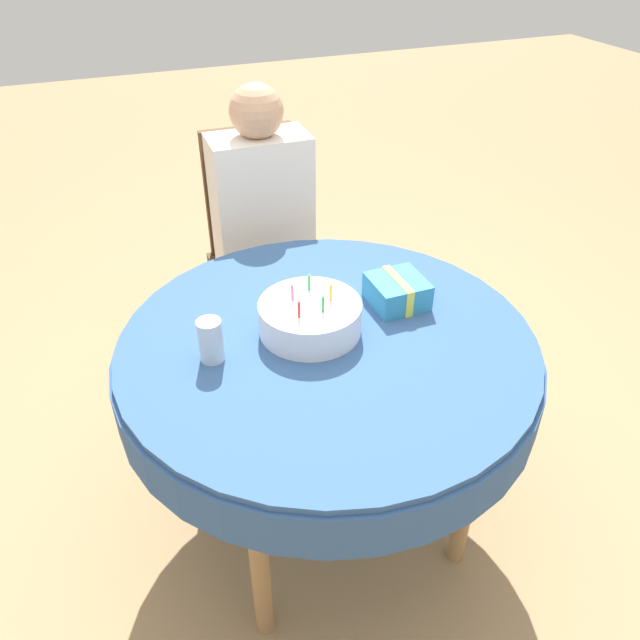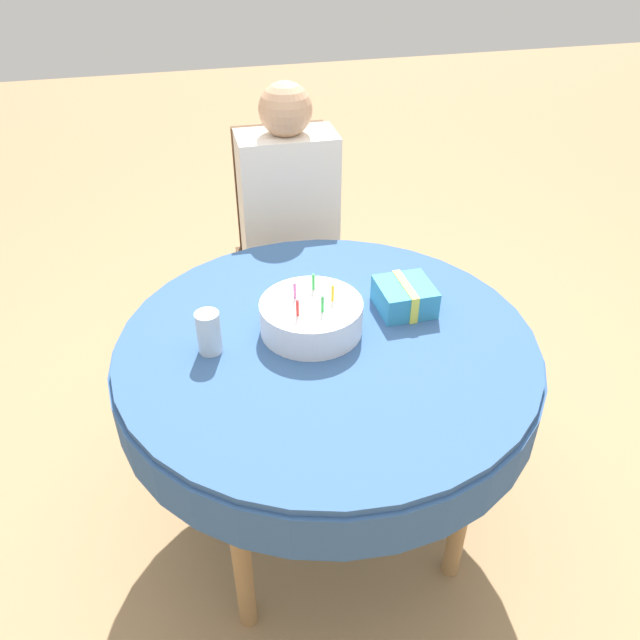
{
  "view_description": "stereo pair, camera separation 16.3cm",
  "coord_description": "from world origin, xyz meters",
  "px_view_note": "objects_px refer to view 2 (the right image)",
  "views": [
    {
      "loc": [
        -0.51,
        -1.22,
        1.71
      ],
      "look_at": [
        -0.02,
        0.01,
        0.77
      ],
      "focal_mm": 35.0,
      "sensor_mm": 36.0,
      "label": 1
    },
    {
      "loc": [
        -0.35,
        -1.27,
        1.71
      ],
      "look_at": [
        -0.02,
        0.01,
        0.77
      ],
      "focal_mm": 35.0,
      "sensor_mm": 36.0,
      "label": 2
    }
  ],
  "objects_px": {
    "chair": "(287,245)",
    "drinking_glass": "(209,332)",
    "person": "(290,214)",
    "gift_box": "(404,297)",
    "birthday_cake": "(311,317)"
  },
  "relations": [
    {
      "from": "gift_box",
      "to": "person",
      "type": "bearing_deg",
      "value": 103.98
    },
    {
      "from": "chair",
      "to": "person",
      "type": "height_order",
      "value": "person"
    },
    {
      "from": "drinking_glass",
      "to": "gift_box",
      "type": "bearing_deg",
      "value": 5.96
    },
    {
      "from": "chair",
      "to": "person",
      "type": "bearing_deg",
      "value": -90.0
    },
    {
      "from": "drinking_glass",
      "to": "birthday_cake",
      "type": "bearing_deg",
      "value": 4.48
    },
    {
      "from": "gift_box",
      "to": "chair",
      "type": "bearing_deg",
      "value": 102.2
    },
    {
      "from": "person",
      "to": "drinking_glass",
      "type": "relative_size",
      "value": 10.04
    },
    {
      "from": "chair",
      "to": "birthday_cake",
      "type": "bearing_deg",
      "value": -95.48
    },
    {
      "from": "chair",
      "to": "drinking_glass",
      "type": "distance_m",
      "value": 0.97
    },
    {
      "from": "person",
      "to": "gift_box",
      "type": "distance_m",
      "value": 0.73
    },
    {
      "from": "chair",
      "to": "drinking_glass",
      "type": "relative_size",
      "value": 8.33
    },
    {
      "from": "birthday_cake",
      "to": "gift_box",
      "type": "distance_m",
      "value": 0.28
    },
    {
      "from": "person",
      "to": "gift_box",
      "type": "bearing_deg",
      "value": -74.4
    },
    {
      "from": "chair",
      "to": "person",
      "type": "distance_m",
      "value": 0.2
    },
    {
      "from": "birthday_cake",
      "to": "drinking_glass",
      "type": "relative_size",
      "value": 2.36
    }
  ]
}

